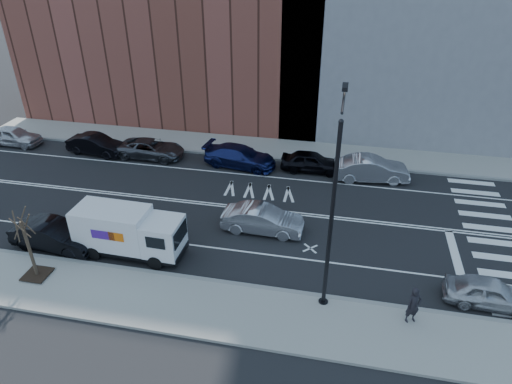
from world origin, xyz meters
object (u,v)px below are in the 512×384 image
at_px(pedestrian, 413,305).
at_px(far_parked_a, 14,136).
at_px(near_parked_front, 490,293).
at_px(fedex_van, 128,232).
at_px(driving_sedan, 263,220).
at_px(far_parked_b, 96,145).

bearing_deg(pedestrian, far_parked_a, 130.48).
xyz_separation_m(far_parked_a, near_parked_front, (32.85, -11.46, -0.07)).
distance_m(fedex_van, driving_sedan, 7.34).
bearing_deg(far_parked_b, driving_sedan, -111.39).
distance_m(far_parked_b, near_parked_front, 27.95).
bearing_deg(far_parked_a, near_parked_front, -108.09).
height_order(far_parked_b, driving_sedan, driving_sedan).
height_order(far_parked_a, pedestrian, pedestrian).
distance_m(far_parked_a, pedestrian, 32.20).
distance_m(far_parked_b, pedestrian, 25.66).
distance_m(driving_sedan, pedestrian, 9.51).
bearing_deg(far_parked_a, fedex_van, -125.32).
relative_size(fedex_van, pedestrian, 3.24).
height_order(driving_sedan, near_parked_front, driving_sedan).
bearing_deg(fedex_van, near_parked_front, 0.65).
relative_size(far_parked_b, near_parked_front, 1.13).
xyz_separation_m(fedex_van, far_parked_b, (-7.89, 11.00, -0.64)).
relative_size(far_parked_b, pedestrian, 2.52).
xyz_separation_m(fedex_van, far_parked_a, (-15.16, 11.21, -0.63)).
bearing_deg(fedex_van, driving_sedan, 29.47).
distance_m(fedex_van, far_parked_b, 13.55).
height_order(far_parked_b, near_parked_front, far_parked_b).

